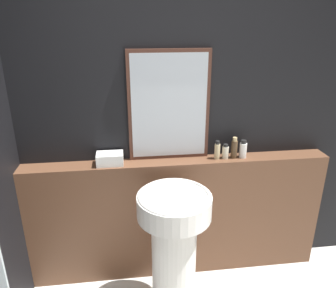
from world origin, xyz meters
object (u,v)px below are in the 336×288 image
at_px(pedestal_sink, 174,244).
at_px(mirror, 169,106).
at_px(conditioner_bottle, 225,152).
at_px(shampoo_bottle, 217,150).
at_px(body_wash_bottle, 243,149).
at_px(lotion_bottle, 234,148).
at_px(towel_stack, 110,159).

height_order(pedestal_sink, mirror, mirror).
bearing_deg(conditioner_bottle, mirror, 171.33).
distance_m(shampoo_bottle, conditioner_bottle, 0.07).
relative_size(shampoo_bottle, body_wash_bottle, 1.03).
distance_m(pedestal_sink, lotion_bottle, 0.83).
bearing_deg(lotion_bottle, towel_stack, -180.00).
xyz_separation_m(towel_stack, conditioner_bottle, (0.86, 0.00, 0.01)).
xyz_separation_m(pedestal_sink, conditioner_bottle, (0.45, 0.40, 0.49)).
height_order(mirror, towel_stack, mirror).
height_order(towel_stack, conditioner_bottle, conditioner_bottle).
relative_size(pedestal_sink, lotion_bottle, 5.76).
bearing_deg(lotion_bottle, pedestal_sink, -141.79).
height_order(shampoo_bottle, conditioner_bottle, shampoo_bottle).
xyz_separation_m(mirror, conditioner_bottle, (0.42, -0.06, -0.35)).
bearing_deg(pedestal_sink, body_wash_bottle, 34.71).
xyz_separation_m(pedestal_sink, body_wash_bottle, (0.58, 0.40, 0.50)).
xyz_separation_m(mirror, shampoo_bottle, (0.36, -0.06, -0.34)).
distance_m(pedestal_sink, mirror, 0.96).
height_order(conditioner_bottle, lotion_bottle, lotion_bottle).
distance_m(towel_stack, lotion_bottle, 0.93).
height_order(mirror, conditioner_bottle, mirror).
distance_m(lotion_bottle, body_wash_bottle, 0.07).
xyz_separation_m(mirror, body_wash_bottle, (0.56, -0.06, -0.34)).
bearing_deg(conditioner_bottle, body_wash_bottle, 0.00).
xyz_separation_m(shampoo_bottle, conditioner_bottle, (0.06, 0.00, -0.01)).
bearing_deg(body_wash_bottle, lotion_bottle, 180.00).
bearing_deg(shampoo_bottle, towel_stack, 180.00).
bearing_deg(towel_stack, lotion_bottle, 0.00).
distance_m(mirror, conditioner_bottle, 0.55).
bearing_deg(lotion_bottle, conditioner_bottle, -180.00).
bearing_deg(lotion_bottle, shampoo_bottle, -180.00).
bearing_deg(body_wash_bottle, towel_stack, -180.00).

